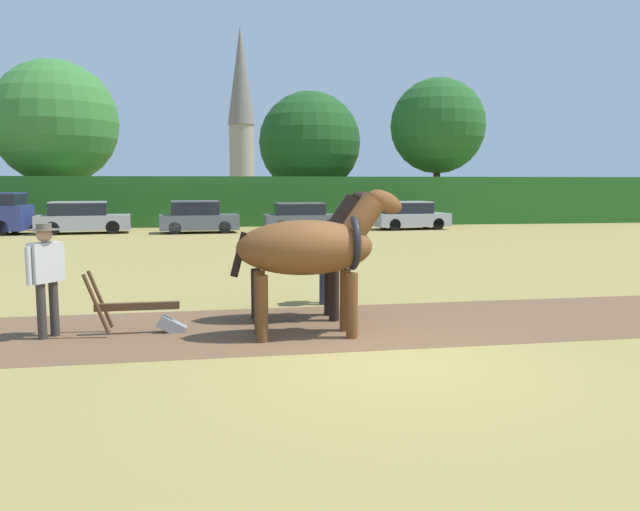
{
  "coord_description": "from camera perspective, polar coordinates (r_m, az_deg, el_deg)",
  "views": [
    {
      "loc": [
        -2.25,
        -8.08,
        2.41
      ],
      "look_at": [
        -0.52,
        3.19,
        1.1
      ],
      "focal_mm": 35.0,
      "sensor_mm": 36.0,
      "label": 1
    }
  ],
  "objects": [
    {
      "name": "tree_center",
      "position": [
        40.8,
        10.72,
        11.55
      ],
      "size": [
        5.96,
        5.96,
        9.04
      ],
      "color": "#4C3823",
      "rests_on": "ground"
    },
    {
      "name": "farmer_at_plow",
      "position": [
        10.62,
        -23.78,
        -1.23
      ],
      "size": [
        0.47,
        0.57,
        1.81
      ],
      "rotation": [
        0.0,
        0.0,
        -0.64
      ],
      "color": "#38332D",
      "rests_on": "ground"
    },
    {
      "name": "parked_car_center_left",
      "position": [
        31.51,
        -11.12,
        3.42
      ],
      "size": [
        3.97,
        2.09,
        1.59
      ],
      "rotation": [
        0.0,
        0.0,
        0.09
      ],
      "color": "#565B66",
      "rests_on": "ground"
    },
    {
      "name": "parked_car_center",
      "position": [
        32.23,
        -1.62,
        3.51
      ],
      "size": [
        4.12,
        1.89,
        1.46
      ],
      "rotation": [
        0.0,
        0.0,
        0.04
      ],
      "color": "#565B66",
      "rests_on": "ground"
    },
    {
      "name": "tree_left",
      "position": [
        40.58,
        -23.05,
        11.11
      ],
      "size": [
        7.26,
        7.26,
        9.63
      ],
      "color": "brown",
      "rests_on": "ground"
    },
    {
      "name": "parked_car_center_right",
      "position": [
        33.73,
        8.17,
        3.61
      ],
      "size": [
        4.13,
        2.26,
        1.49
      ],
      "rotation": [
        0.0,
        0.0,
        0.11
      ],
      "color": "#A8A8B2",
      "rests_on": "ground"
    },
    {
      "name": "ground_plane",
      "position": [
        8.73,
        6.68,
        -9.52
      ],
      "size": [
        240.0,
        240.0,
        0.0
      ],
      "primitive_type": "plane",
      "color": "#998447"
    },
    {
      "name": "draft_horse_lead_right",
      "position": [
        11.05,
        -1.72,
        0.69
      ],
      "size": [
        2.79,
        0.93,
        2.36
      ],
      "rotation": [
        0.0,
        0.0,
        0.02
      ],
      "color": "black",
      "rests_on": "ground"
    },
    {
      "name": "farmer_beside_team",
      "position": [
        12.52,
        0.45,
        -0.42
      ],
      "size": [
        0.41,
        0.55,
        1.55
      ],
      "rotation": [
        0.0,
        0.0,
        -0.56
      ],
      "color": "#28334C",
      "rests_on": "ground"
    },
    {
      "name": "tree_center_left",
      "position": [
        40.97,
        -0.95,
        10.27
      ],
      "size": [
        6.55,
        6.55,
        8.35
      ],
      "color": "#423323",
      "rests_on": "ground"
    },
    {
      "name": "hedgerow",
      "position": [
        36.28,
        -5.17,
        4.96
      ],
      "size": [
        62.67,
        1.39,
        2.84
      ],
      "primitive_type": "cube",
      "color": "#286023",
      "rests_on": "ground"
    },
    {
      "name": "church_spire",
      "position": [
        79.44,
        -7.23,
        12.93
      ],
      "size": [
        3.32,
        3.32,
        21.59
      ],
      "color": "gray",
      "rests_on": "ground"
    },
    {
      "name": "parked_car_left",
      "position": [
        32.69,
        -20.92,
        3.21
      ],
      "size": [
        4.59,
        2.35,
        1.56
      ],
      "rotation": [
        0.0,
        0.0,
        0.14
      ],
      "color": "#9E9EA8",
      "rests_on": "ground"
    },
    {
      "name": "draft_horse_lead_left",
      "position": [
        9.79,
        -0.73,
        0.68
      ],
      "size": [
        2.8,
        0.96,
        2.4
      ],
      "rotation": [
        0.0,
        0.0,
        0.02
      ],
      "color": "brown",
      "rests_on": "ground"
    },
    {
      "name": "plowed_furrow_strip",
      "position": [
        10.69,
        -20.08,
        -6.86
      ],
      "size": [
        22.42,
        3.88,
        0.01
      ],
      "primitive_type": "cube",
      "rotation": [
        0.0,
        0.0,
        0.02
      ],
      "color": "brown",
      "rests_on": "ground"
    },
    {
      "name": "plow",
      "position": [
        10.51,
        -15.67,
        -5.19
      ],
      "size": [
        1.58,
        0.47,
        1.13
      ],
      "rotation": [
        0.0,
        0.0,
        0.02
      ],
      "color": "#4C331E",
      "rests_on": "ground"
    }
  ]
}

